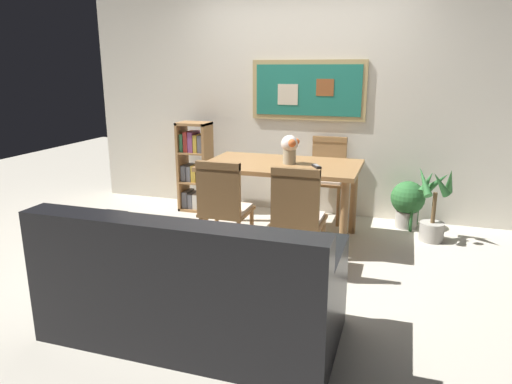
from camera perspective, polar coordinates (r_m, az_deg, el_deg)
ground_plane at (r=4.22m, az=0.78°, el=-7.97°), size 12.00×12.00×0.00m
wall_back_with_painting at (r=5.37m, az=5.78°, el=11.24°), size 5.20×0.14×2.60m
dining_table at (r=4.49m, az=3.16°, el=2.29°), size 1.48×0.89×0.76m
dining_chair_near_left at (r=3.94m, az=-4.04°, el=-1.36°), size 0.40×0.41×0.91m
dining_chair_near_right at (r=3.71m, az=5.12°, el=-2.42°), size 0.40×0.41×0.91m
dining_chair_far_right at (r=5.20m, az=8.73°, el=2.50°), size 0.40×0.41×0.91m
leather_couch at (r=2.96m, az=-8.05°, el=-11.86°), size 1.80×0.84×0.84m
bookshelf at (r=5.51m, az=-7.41°, el=2.73°), size 0.36×0.28×1.04m
potted_ivy at (r=5.14m, az=18.09°, el=-1.15°), size 0.35×0.35×0.58m
potted_palm at (r=4.82m, az=20.94°, el=-2.00°), size 0.37×0.36×0.76m
flower_vase at (r=4.42m, az=4.17°, el=5.48°), size 0.17×0.18×0.27m
tv_remote at (r=4.31m, az=7.43°, el=3.15°), size 0.12×0.16×0.02m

